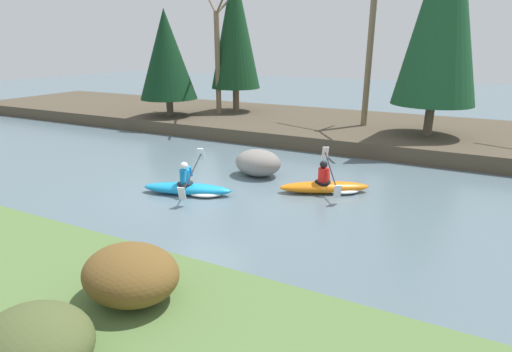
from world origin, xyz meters
TOP-DOWN VIEW (x-y plane):
  - ground_plane at (0.00, 0.00)m, footprint 90.00×90.00m
  - riverbank_far at (0.00, 10.15)m, footprint 44.00×8.27m
  - conifer_tree_far_left at (-7.31, 7.84)m, footprint 3.00×3.00m
  - conifer_tree_left at (-4.87, 10.80)m, footprint 2.75×2.75m
  - conifer_tree_mid_left at (5.58, 8.77)m, footprint 3.28×3.28m
  - bare_tree_upstream at (-5.34, 9.78)m, footprint 3.90×3.86m
  - bare_tree_mid_upstream at (2.71, 9.83)m, footprint 4.22×4.17m
  - shrub_clump_second at (2.62, -5.72)m, footprint 1.48×1.24m
  - shrub_clump_third at (2.65, -7.25)m, footprint 1.38×1.15m
  - kayaker_lead at (3.38, 1.73)m, footprint 2.66×1.95m
  - kayaker_middle at (-0.24, -0.28)m, footprint 2.76×2.03m
  - boulder_midstream at (0.75, 2.27)m, footprint 1.61×1.26m

SIDE VIEW (x-z plane):
  - ground_plane at x=0.00m, z-range 0.00..0.00m
  - kayaker_lead at x=3.38m, z-range -0.40..0.80m
  - kayaker_middle at x=-0.24m, z-range -0.40..0.80m
  - riverbank_far at x=0.00m, z-range 0.00..0.62m
  - boulder_midstream at x=0.75m, z-range 0.00..0.91m
  - shrub_clump_third at x=2.65m, z-range 0.71..1.46m
  - shrub_clump_second at x=2.62m, z-range 0.71..1.51m
  - conifer_tree_far_left at x=-7.31m, z-range 1.07..6.50m
  - bare_tree_upstream at x=-5.34m, z-range 0.41..7.52m
  - bare_tree_mid_upstream at x=2.71m, z-range 0.39..8.12m
  - conifer_tree_left at x=-4.87m, z-range 1.26..9.09m
  - conifer_tree_mid_left at x=5.58m, z-range 1.26..10.37m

